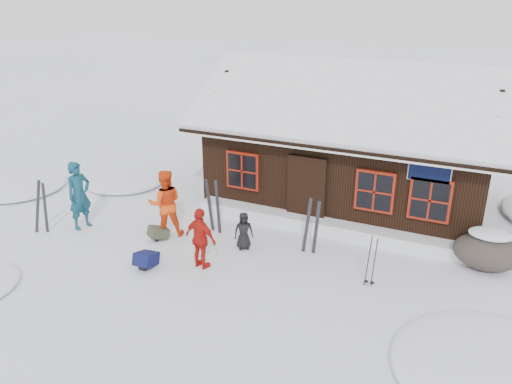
# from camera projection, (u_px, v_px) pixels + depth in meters

# --- Properties ---
(ground) EXTENTS (120.00, 120.00, 0.00)m
(ground) POSITION_uv_depth(u_px,v_px,m) (240.00, 255.00, 12.73)
(ground) COLOR white
(ground) RESTS_ON ground
(mountain_hut) EXTENTS (8.90, 6.09, 4.42)m
(mountain_hut) POSITION_uv_depth(u_px,v_px,m) (352.00, 151.00, 15.75)
(mountain_hut) COLOR black
(mountain_hut) RESTS_ON ground
(snow_drift) EXTENTS (7.60, 0.60, 0.35)m
(snow_drift) POSITION_uv_depth(u_px,v_px,m) (323.00, 225.00, 13.98)
(snow_drift) COLOR white
(snow_drift) RESTS_ON ground
(snow_mounds) EXTENTS (20.60, 13.20, 0.48)m
(snow_mounds) POSITION_uv_depth(u_px,v_px,m) (324.00, 238.00, 13.66)
(snow_mounds) COLOR white
(snow_mounds) RESTS_ON ground
(skier_teal) EXTENTS (0.60, 0.79, 1.96)m
(skier_teal) POSITION_uv_depth(u_px,v_px,m) (79.00, 195.00, 13.91)
(skier_teal) COLOR navy
(skier_teal) RESTS_ON ground
(skier_orange_left) EXTENTS (1.17, 1.12, 1.89)m
(skier_orange_left) POSITION_uv_depth(u_px,v_px,m) (165.00, 203.00, 13.47)
(skier_orange_left) COLOR #F34511
(skier_orange_left) RESTS_ON ground
(skier_orange_right) EXTENTS (0.96, 0.55, 1.55)m
(skier_orange_right) POSITION_uv_depth(u_px,v_px,m) (201.00, 239.00, 11.91)
(skier_orange_right) COLOR red
(skier_orange_right) RESTS_ON ground
(skier_crouched) EXTENTS (0.59, 0.54, 1.01)m
(skier_crouched) POSITION_uv_depth(u_px,v_px,m) (244.00, 231.00, 12.90)
(skier_crouched) COLOR black
(skier_crouched) RESTS_ON ground
(boulder) EXTENTS (1.56, 1.17, 0.91)m
(boulder) POSITION_uv_depth(u_px,v_px,m) (487.00, 251.00, 12.00)
(boulder) COLOR #463E38
(boulder) RESTS_ON ground
(ski_pair_left) EXTENTS (0.63, 0.18, 1.61)m
(ski_pair_left) POSITION_uv_depth(u_px,v_px,m) (41.00, 208.00, 13.65)
(ski_pair_left) COLOR black
(ski_pair_left) RESTS_ON ground
(ski_pair_mid) EXTENTS (0.48, 0.10, 1.59)m
(ski_pair_mid) POSITION_uv_depth(u_px,v_px,m) (214.00, 207.00, 13.75)
(ski_pair_mid) COLOR black
(ski_pair_mid) RESTS_ON ground
(ski_pair_right) EXTENTS (0.48, 0.13, 1.56)m
(ski_pair_right) POSITION_uv_depth(u_px,v_px,m) (312.00, 228.00, 12.58)
(ski_pair_right) COLOR black
(ski_pair_right) RESTS_ON ground
(ski_poles) EXTENTS (0.23, 0.11, 1.28)m
(ski_poles) POSITION_uv_depth(u_px,v_px,m) (371.00, 262.00, 11.22)
(ski_poles) COLOR black
(ski_poles) RESTS_ON ground
(backpack_blue) EXTENTS (0.48, 0.61, 0.31)m
(backpack_blue) POSITION_uv_depth(u_px,v_px,m) (146.00, 261.00, 12.14)
(backpack_blue) COLOR #0F1444
(backpack_blue) RESTS_ON ground
(backpack_olive) EXTENTS (0.58, 0.62, 0.27)m
(backpack_olive) POSITION_uv_depth(u_px,v_px,m) (159.00, 235.00, 13.53)
(backpack_olive) COLOR #3C3F2D
(backpack_olive) RESTS_ON ground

